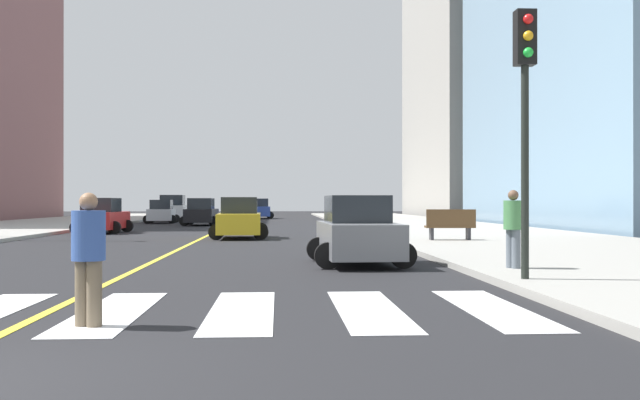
# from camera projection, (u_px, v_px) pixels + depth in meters

# --- Properties ---
(sidewalk_kerb_east) EXTENTS (10.00, 120.00, 0.15)m
(sidewalk_kerb_east) POSITION_uv_depth(u_px,v_px,m) (519.00, 241.00, 26.63)
(sidewalk_kerb_east) COLOR #9E9B93
(sidewalk_kerb_east) RESTS_ON ground
(crosswalk_paint) EXTENTS (13.50, 4.00, 0.01)m
(crosswalk_paint) POSITION_uv_depth(u_px,v_px,m) (47.00, 312.00, 9.94)
(crosswalk_paint) COLOR silver
(crosswalk_paint) RESTS_ON ground
(lane_divider_paint) EXTENTS (0.16, 80.00, 0.01)m
(lane_divider_paint) POSITION_uv_depth(u_px,v_px,m) (228.00, 226.00, 45.88)
(lane_divider_paint) COLOR yellow
(lane_divider_paint) RESTS_ON ground
(parking_garage_concrete) EXTENTS (18.00, 24.00, 30.28)m
(parking_garage_concrete) POSITION_uv_depth(u_px,v_px,m) (507.00, 73.00, 75.25)
(parking_garage_concrete) COLOR #9E9B93
(parking_garage_concrete) RESTS_ON ground
(car_yellow_nearest) EXTENTS (2.49, 3.93, 1.74)m
(car_yellow_nearest) POSITION_uv_depth(u_px,v_px,m) (239.00, 219.00, 30.14)
(car_yellow_nearest) COLOR gold
(car_yellow_nearest) RESTS_ON ground
(car_black_second) EXTENTS (2.56, 4.02, 1.78)m
(car_black_second) POSITION_uv_depth(u_px,v_px,m) (201.00, 213.00, 46.59)
(car_black_second) COLOR black
(car_black_second) RESTS_ON ground
(car_silver_third) EXTENTS (2.45, 3.83, 1.68)m
(car_silver_third) POSITION_uv_depth(u_px,v_px,m) (162.00, 212.00, 51.32)
(car_silver_third) COLOR #B7B7BC
(car_silver_third) RESTS_ON ground
(car_white_fourth) EXTENTS (3.01, 4.73, 2.09)m
(car_white_fourth) POSITION_uv_depth(u_px,v_px,m) (173.00, 209.00, 57.57)
(car_white_fourth) COLOR silver
(car_white_fourth) RESTS_ON ground
(car_red_fifth) EXTENTS (2.52, 3.94, 1.73)m
(car_red_fifth) POSITION_uv_depth(u_px,v_px,m) (102.00, 217.00, 35.09)
(car_red_fifth) COLOR red
(car_red_fifth) RESTS_ON ground
(car_blue_sixth) EXTENTS (2.67, 4.18, 1.84)m
(car_blue_sixth) POSITION_uv_depth(u_px,v_px,m) (259.00, 209.00, 65.29)
(car_blue_sixth) COLOR #2D479E
(car_blue_sixth) RESTS_ON ground
(car_gray_seventh) EXTENTS (2.46, 3.86, 1.70)m
(car_gray_seventh) POSITION_uv_depth(u_px,v_px,m) (358.00, 232.00, 17.66)
(car_gray_seventh) COLOR slate
(car_gray_seventh) RESTS_ON ground
(traffic_light_near_corner) EXTENTS (0.36, 0.41, 4.87)m
(traffic_light_near_corner) POSITION_uv_depth(u_px,v_px,m) (525.00, 90.00, 12.93)
(traffic_light_near_corner) COLOR black
(traffic_light_near_corner) RESTS_ON sidewalk_kerb_east
(park_bench) EXTENTS (1.83, 0.66, 1.12)m
(park_bench) POSITION_uv_depth(u_px,v_px,m) (450.00, 225.00, 26.08)
(park_bench) COLOR brown
(park_bench) RESTS_ON sidewalk_kerb_east
(pedestrian_crossing) EXTENTS (0.41, 0.41, 1.66)m
(pedestrian_crossing) POSITION_uv_depth(u_px,v_px,m) (89.00, 253.00, 8.82)
(pedestrian_crossing) COLOR brown
(pedestrian_crossing) RESTS_ON ground
(pedestrian_waiting_east) EXTENTS (0.41, 0.41, 1.65)m
(pedestrian_waiting_east) POSITION_uv_depth(u_px,v_px,m) (513.00, 225.00, 15.02)
(pedestrian_waiting_east) COLOR slate
(pedestrian_waiting_east) RESTS_ON sidewalk_kerb_east
(fire_hydrant) EXTENTS (0.26, 0.26, 0.89)m
(fire_hydrant) POSITION_uv_depth(u_px,v_px,m) (372.00, 221.00, 35.11)
(fire_hydrant) COLOR red
(fire_hydrant) RESTS_ON sidewalk_kerb_east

